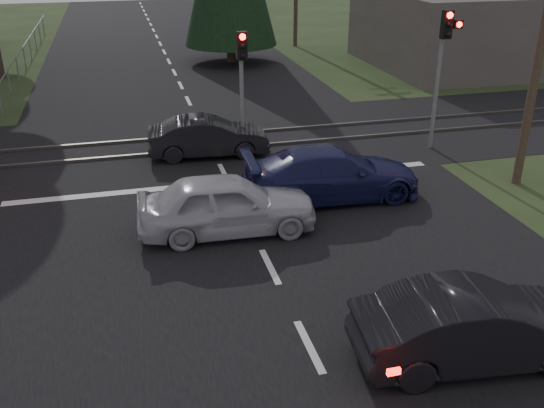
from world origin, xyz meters
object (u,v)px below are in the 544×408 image
object	(u,v)px
traffic_signal_center	(242,72)
silver_car	(227,204)
dark_car_far	(208,137)
dark_hatchback	(476,326)
traffic_signal_right	(444,53)
blue_sedan	(332,174)

from	to	relation	value
traffic_signal_center	silver_car	world-z (taller)	traffic_signal_center
silver_car	dark_car_far	world-z (taller)	silver_car
dark_hatchback	dark_car_far	distance (m)	12.14
dark_car_far	silver_car	bearing A→B (deg)	179.53
traffic_signal_right	silver_car	distance (m)	9.65
traffic_signal_center	blue_sedan	bearing A→B (deg)	-69.10
blue_sedan	traffic_signal_right	bearing A→B (deg)	-55.60
dark_hatchback	dark_car_far	bearing A→B (deg)	19.52
traffic_signal_center	traffic_signal_right	bearing A→B (deg)	-10.41
traffic_signal_center	dark_car_far	bearing A→B (deg)	177.64
traffic_signal_right	silver_car	bearing A→B (deg)	-151.26
blue_sedan	dark_hatchback	bearing A→B (deg)	-177.66
dark_hatchback	dark_car_far	world-z (taller)	dark_hatchback
traffic_signal_right	silver_car	world-z (taller)	traffic_signal_right
blue_sedan	silver_car	bearing A→B (deg)	114.25
traffic_signal_center	blue_sedan	xyz separation A→B (m)	(1.65, -4.33, -2.07)
traffic_signal_right	traffic_signal_center	size ratio (longest dim) A/B	1.15
dark_hatchback	blue_sedan	world-z (taller)	blue_sedan
traffic_signal_right	dark_hatchback	world-z (taller)	traffic_signal_right
traffic_signal_right	dark_car_far	xyz separation A→B (m)	(-7.75, 1.25, -2.65)
dark_hatchback	silver_car	bearing A→B (deg)	34.42
traffic_signal_right	traffic_signal_center	distance (m)	6.68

